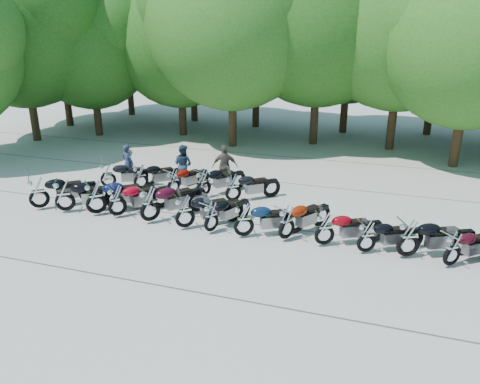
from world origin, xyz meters
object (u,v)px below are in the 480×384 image
(motorcycle_3, at_px, (117,200))
(rider_2, at_px, (225,166))
(motorcycle_2, at_px, (96,196))
(motorcycle_11, at_px, (409,237))
(motorcycle_15, at_px, (141,176))
(motorcycle_0, at_px, (38,192))
(motorcycle_17, at_px, (203,182))
(motorcycle_18, at_px, (233,187))
(motorcycle_4, at_px, (150,203))
(motorcycle_5, at_px, (185,211))
(motorcycle_14, at_px, (108,174))
(rider_1, at_px, (183,165))
(motorcycle_6, at_px, (211,216))
(motorcycle_9, at_px, (325,228))
(motorcycle_8, at_px, (287,221))
(motorcycle_10, at_px, (367,236))
(motorcycle_16, at_px, (173,181))
(motorcycle_7, at_px, (244,219))
(motorcycle_12, at_px, (453,248))
(rider_0, at_px, (128,163))
(motorcycle_1, at_px, (64,194))

(motorcycle_3, height_order, rider_2, rider_2)
(motorcycle_2, distance_m, motorcycle_11, 10.34)
(motorcycle_2, distance_m, motorcycle_15, 2.81)
(motorcycle_0, relative_size, motorcycle_3, 1.06)
(motorcycle_17, relative_size, motorcycle_18, 1.04)
(motorcycle_4, relative_size, motorcycle_5, 1.09)
(motorcycle_5, distance_m, rider_2, 4.37)
(motorcycle_0, height_order, motorcycle_5, motorcycle_0)
(motorcycle_5, distance_m, motorcycle_14, 5.35)
(motorcycle_18, distance_m, rider_1, 3.00)
(motorcycle_6, distance_m, motorcycle_9, 3.61)
(motorcycle_3, height_order, motorcycle_9, motorcycle_3)
(motorcycle_8, bearing_deg, motorcycle_10, -151.46)
(motorcycle_6, xyz_separation_m, rider_2, (-1.08, 4.35, 0.28))
(motorcycle_5, distance_m, motorcycle_18, 2.86)
(motorcycle_2, relative_size, motorcycle_15, 1.18)
(motorcycle_15, bearing_deg, motorcycle_18, -136.49)
(motorcycle_8, bearing_deg, motorcycle_0, 33.71)
(motorcycle_16, bearing_deg, motorcycle_10, -174.35)
(motorcycle_5, height_order, motorcycle_7, motorcycle_5)
(motorcycle_3, xyz_separation_m, motorcycle_7, (4.67, -0.22, -0.01))
(motorcycle_7, height_order, motorcycle_8, motorcycle_8)
(motorcycle_0, relative_size, motorcycle_7, 1.08)
(motorcycle_16, xyz_separation_m, rider_2, (1.59, 1.55, 0.29))
(motorcycle_2, xyz_separation_m, motorcycle_7, (5.46, -0.14, -0.07))
(motorcycle_3, xyz_separation_m, motorcycle_12, (10.70, -0.24, -0.06))
(motorcycle_4, xyz_separation_m, rider_1, (-0.60, 4.02, 0.13))
(motorcycle_4, distance_m, motorcycle_11, 8.24)
(rider_0, bearing_deg, motorcycle_0, 86.28)
(rider_2, bearing_deg, motorcycle_17, 60.57)
(motorcycle_17, bearing_deg, motorcycle_6, 151.38)
(motorcycle_2, relative_size, motorcycle_7, 1.12)
(motorcycle_1, bearing_deg, motorcycle_12, -118.28)
(motorcycle_8, relative_size, motorcycle_12, 1.09)
(motorcycle_9, relative_size, rider_1, 1.28)
(motorcycle_2, bearing_deg, motorcycle_0, 50.68)
(motorcycle_2, xyz_separation_m, motorcycle_14, (-1.19, 2.57, -0.10))
(motorcycle_2, height_order, motorcycle_4, motorcycle_4)
(motorcycle_17, bearing_deg, motorcycle_18, -150.31)
(motorcycle_14, distance_m, rider_1, 3.07)
(motorcycle_0, xyz_separation_m, motorcycle_4, (4.38, 0.17, 0.03))
(motorcycle_15, bearing_deg, motorcycle_7, -163.43)
(motorcycle_4, xyz_separation_m, motorcycle_16, (-0.43, 2.70, -0.13))
(motorcycle_16, bearing_deg, motorcycle_11, -171.47)
(motorcycle_9, distance_m, motorcycle_11, 2.38)
(motorcycle_16, bearing_deg, rider_0, 4.81)
(motorcycle_4, xyz_separation_m, rider_2, (1.16, 4.24, 0.16))
(motorcycle_3, distance_m, motorcycle_16, 2.76)
(motorcycle_2, relative_size, motorcycle_18, 1.15)
(motorcycle_3, distance_m, motorcycle_6, 3.56)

